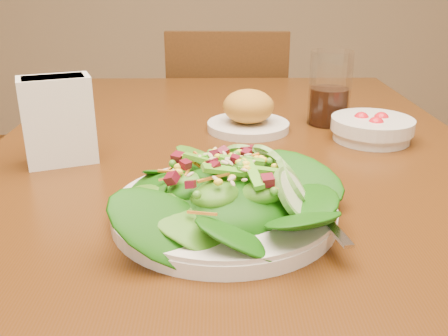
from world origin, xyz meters
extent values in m
cube|color=#442310|center=(0.00, 0.00, 0.73)|extent=(0.90, 1.40, 0.04)
cylinder|color=#45260E|center=(-0.39, 0.64, 0.35)|extent=(0.07, 0.07, 0.71)
cylinder|color=#45260E|center=(0.39, 0.64, 0.35)|extent=(0.07, 0.07, 0.71)
cube|color=#45260E|center=(0.01, 0.97, 0.42)|extent=(0.42, 0.42, 0.04)
cylinder|color=#45260E|center=(0.19, 1.13, 0.20)|extent=(0.04, 0.04, 0.40)
cylinder|color=#45260E|center=(-0.16, 1.15, 0.20)|extent=(0.04, 0.04, 0.40)
cylinder|color=#45260E|center=(0.17, 0.79, 0.20)|extent=(0.04, 0.04, 0.40)
cylinder|color=#45260E|center=(-0.17, 0.80, 0.20)|extent=(0.04, 0.04, 0.40)
cube|color=#45260E|center=(0.00, 0.77, 0.66)|extent=(0.39, 0.05, 0.44)
cylinder|color=silver|center=(-0.02, -0.22, 0.76)|extent=(0.29, 0.29, 0.02)
ellipsoid|color=#10380B|center=(-0.02, -0.22, 0.79)|extent=(0.20, 0.20, 0.04)
cube|color=silver|center=(0.10, -0.25, 0.77)|extent=(0.05, 0.18, 0.01)
cylinder|color=silver|center=(0.03, 0.17, 0.76)|extent=(0.17, 0.17, 0.02)
ellipsoid|color=#A16C29|center=(0.03, 0.17, 0.80)|extent=(0.10, 0.10, 0.07)
cylinder|color=silver|center=(0.26, 0.10, 0.77)|extent=(0.15, 0.15, 0.04)
sphere|color=red|center=(0.28, 0.11, 0.79)|extent=(0.03, 0.03, 0.03)
sphere|color=red|center=(0.24, 0.12, 0.79)|extent=(0.03, 0.03, 0.03)
sphere|color=red|center=(0.26, 0.08, 0.79)|extent=(0.03, 0.03, 0.03)
cylinder|color=silver|center=(0.20, 0.21, 0.83)|extent=(0.09, 0.09, 0.15)
cylinder|color=black|center=(0.20, 0.21, 0.79)|extent=(0.08, 0.08, 0.08)
cube|color=white|center=(-0.29, -0.01, 0.82)|extent=(0.13, 0.10, 0.15)
cube|color=white|center=(-0.29, -0.01, 0.83)|extent=(0.11, 0.08, 0.12)
camera|label=1|loc=(-0.03, -0.80, 1.05)|focal=40.00mm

